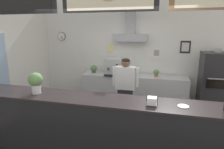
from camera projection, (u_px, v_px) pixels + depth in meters
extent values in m
plane|color=#514C47|center=(114.00, 142.00, 3.84)|extent=(6.68, 6.68, 0.00)
cube|color=#9E9E99|center=(133.00, 52.00, 5.67)|extent=(5.57, 0.12, 3.06)
cube|color=white|center=(132.00, 52.00, 5.61)|extent=(5.53, 0.01, 3.02)
cylinder|color=black|center=(62.00, 36.00, 6.03)|extent=(0.26, 0.02, 0.26)
cylinder|color=white|center=(61.00, 36.00, 6.02)|extent=(0.24, 0.01, 0.24)
cube|color=black|center=(62.00, 38.00, 6.02)|extent=(0.04, 0.01, 0.09)
cylinder|color=beige|center=(110.00, 48.00, 5.73)|extent=(0.26, 0.02, 0.26)
cylinder|color=white|center=(155.00, 55.00, 5.45)|extent=(0.28, 0.02, 0.28)
cube|color=white|center=(157.00, 53.00, 5.43)|extent=(0.21, 0.02, 0.23)
cube|color=gray|center=(156.00, 53.00, 5.42)|extent=(0.15, 0.01, 0.17)
cube|color=black|center=(185.00, 47.00, 5.21)|extent=(0.26, 0.02, 0.33)
cube|color=silver|center=(185.00, 47.00, 5.20)|extent=(0.19, 0.01, 0.24)
cube|color=#A3A5AD|center=(130.00, 38.00, 5.38)|extent=(0.93, 0.31, 0.20)
cube|color=#A3A5AD|center=(131.00, 16.00, 5.29)|extent=(0.24, 0.24, 0.95)
cube|color=black|center=(16.00, 0.00, 3.27)|extent=(1.49, 0.05, 0.45)
cube|color=black|center=(15.00, 0.00, 3.24)|extent=(1.34, 0.01, 0.40)
cube|color=black|center=(106.00, 131.00, 3.21)|extent=(4.89, 0.61, 1.07)
cube|color=black|center=(106.00, 100.00, 3.09)|extent=(4.99, 0.64, 0.03)
cube|color=#B7BABF|center=(134.00, 91.00, 5.51)|extent=(2.90, 0.57, 0.93)
cube|color=#929499|center=(133.00, 101.00, 5.58)|extent=(2.76, 0.53, 0.02)
cube|color=#232326|center=(214.00, 86.00, 4.75)|extent=(0.68, 0.62, 1.65)
cube|color=black|center=(218.00, 84.00, 4.42)|extent=(0.51, 0.02, 0.20)
cube|color=#A3A5AD|center=(219.00, 79.00, 4.37)|extent=(0.47, 0.02, 0.02)
cylinder|color=#A3A5AD|center=(218.00, 50.00, 4.56)|extent=(0.14, 0.14, 0.10)
cube|color=#232328|center=(125.00, 107.00, 4.43)|extent=(0.33, 0.21, 0.89)
cube|color=white|center=(125.00, 78.00, 4.27)|extent=(0.43, 0.23, 0.50)
cylinder|color=white|center=(137.00, 77.00, 4.21)|extent=(0.08, 0.08, 0.43)
cylinder|color=white|center=(114.00, 76.00, 4.32)|extent=(0.08, 0.08, 0.43)
sphere|color=brown|center=(126.00, 63.00, 4.20)|extent=(0.20, 0.20, 0.20)
ellipsoid|color=black|center=(126.00, 61.00, 4.19)|extent=(0.19, 0.19, 0.11)
cube|color=#B7BABF|center=(114.00, 66.00, 5.47)|extent=(0.47, 0.44, 0.46)
cylinder|color=#4C4C51|center=(108.00, 69.00, 5.26)|extent=(0.06, 0.06, 0.06)
cube|color=black|center=(112.00, 76.00, 5.27)|extent=(0.42, 0.10, 0.04)
sphere|color=black|center=(117.00, 65.00, 5.19)|extent=(0.04, 0.04, 0.04)
cylinder|color=#4C4C51|center=(133.00, 74.00, 5.38)|extent=(0.13, 0.13, 0.08)
ellipsoid|color=#47894C|center=(133.00, 70.00, 5.36)|extent=(0.22, 0.22, 0.20)
cylinder|color=#9E563D|center=(156.00, 75.00, 5.22)|extent=(0.10, 0.10, 0.07)
ellipsoid|color=#5B844C|center=(156.00, 72.00, 5.20)|extent=(0.15, 0.15, 0.14)
cylinder|color=#4C4C51|center=(94.00, 72.00, 5.69)|extent=(0.11, 0.11, 0.08)
ellipsoid|color=#5B844C|center=(94.00, 68.00, 5.66)|extent=(0.20, 0.20, 0.18)
cube|color=#262628|center=(152.00, 105.00, 2.84)|extent=(0.16, 0.16, 0.01)
cylinder|color=#262628|center=(147.00, 100.00, 2.85)|extent=(0.01, 0.01, 0.13)
cylinder|color=#262628|center=(157.00, 101.00, 2.81)|extent=(0.01, 0.01, 0.13)
cube|color=white|center=(152.00, 101.00, 2.83)|extent=(0.13, 0.13, 0.11)
cylinder|color=silver|center=(36.00, 89.00, 3.34)|extent=(0.15, 0.15, 0.16)
cylinder|color=gray|center=(37.00, 92.00, 3.35)|extent=(0.14, 0.14, 0.05)
ellipsoid|color=#5B844C|center=(35.00, 80.00, 3.30)|extent=(0.24, 0.24, 0.24)
cylinder|color=white|center=(183.00, 106.00, 2.78)|extent=(0.16, 0.16, 0.01)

